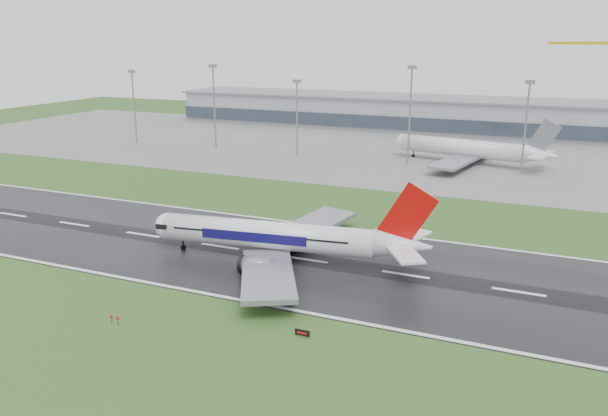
% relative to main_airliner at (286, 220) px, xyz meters
% --- Properties ---
extents(ground, '(520.00, 520.00, 0.00)m').
position_rel_main_airliner_xyz_m(ground, '(-16.31, 1.83, -8.45)').
color(ground, '#294D1C').
rests_on(ground, ground).
extents(runway, '(400.00, 45.00, 0.10)m').
position_rel_main_airliner_xyz_m(runway, '(-16.31, 1.83, -8.40)').
color(runway, black).
rests_on(runway, ground).
extents(apron, '(400.00, 130.00, 0.08)m').
position_rel_main_airliner_xyz_m(apron, '(-16.31, 126.83, -8.41)').
color(apron, slate).
rests_on(apron, ground).
extents(terminal, '(240.00, 36.00, 15.00)m').
position_rel_main_airliner_xyz_m(terminal, '(-16.31, 186.83, -0.95)').
color(terminal, gray).
rests_on(terminal, ground).
extents(main_airliner, '(63.25, 60.93, 16.71)m').
position_rel_main_airliner_xyz_m(main_airliner, '(0.00, 0.00, 0.00)').
color(main_airliner, white).
rests_on(main_airliner, runway).
extents(parked_airliner, '(68.17, 65.01, 17.15)m').
position_rel_main_airliner_xyz_m(parked_airliner, '(19.50, 111.60, 0.20)').
color(parked_airliner, silver).
rests_on(parked_airliner, apron).
extents(runway_sign, '(2.31, 0.35, 1.04)m').
position_rel_main_airliner_xyz_m(runway_sign, '(15.16, -27.29, -7.93)').
color(runway_sign, black).
rests_on(runway_sign, ground).
extents(floodmast_0, '(0.64, 0.64, 29.09)m').
position_rel_main_airliner_xyz_m(floodmast_0, '(-116.88, 101.83, 6.09)').
color(floodmast_0, gray).
rests_on(floodmast_0, ground).
extents(floodmast_1, '(0.64, 0.64, 31.90)m').
position_rel_main_airliner_xyz_m(floodmast_1, '(-77.73, 101.83, 7.50)').
color(floodmast_1, gray).
rests_on(floodmast_1, ground).
extents(floodmast_2, '(0.64, 0.64, 27.05)m').
position_rel_main_airliner_xyz_m(floodmast_2, '(-42.14, 101.83, 5.07)').
color(floodmast_2, gray).
rests_on(floodmast_2, ground).
extents(floodmast_3, '(0.64, 0.64, 32.81)m').
position_rel_main_airliner_xyz_m(floodmast_3, '(0.33, 101.83, 7.95)').
color(floodmast_3, gray).
rests_on(floodmast_3, ground).
extents(floodmast_4, '(0.64, 0.64, 28.91)m').
position_rel_main_airliner_xyz_m(floodmast_4, '(38.06, 101.83, 6.00)').
color(floodmast_4, gray).
rests_on(floodmast_4, ground).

